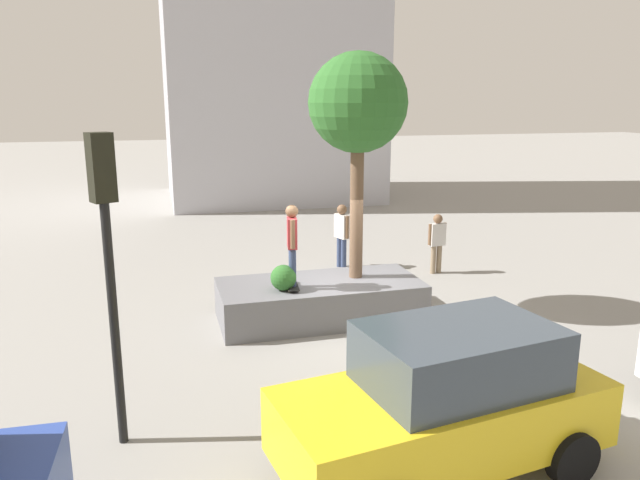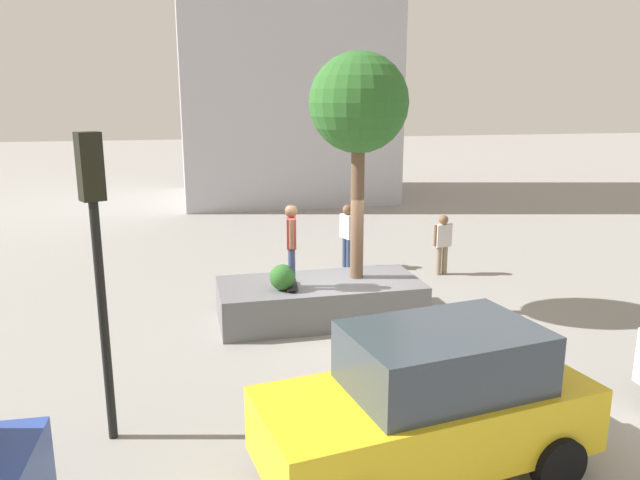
% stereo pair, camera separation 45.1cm
% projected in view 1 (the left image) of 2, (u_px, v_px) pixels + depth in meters
% --- Properties ---
extents(ground_plane, '(120.00, 120.00, 0.00)m').
position_uv_depth(ground_plane, '(342.00, 320.00, 12.63)').
color(ground_plane, gray).
extents(planter_ledge, '(4.21, 1.88, 0.81)m').
position_uv_depth(planter_ledge, '(320.00, 300.00, 12.65)').
color(planter_ledge, slate).
rests_on(planter_ledge, ground).
extents(plaza_tree, '(2.02, 2.02, 4.67)m').
position_uv_depth(plaza_tree, '(358.00, 106.00, 12.10)').
color(plaza_tree, brown).
rests_on(plaza_tree, planter_ledge).
extents(boxwood_shrub, '(0.52, 0.52, 0.52)m').
position_uv_depth(boxwood_shrub, '(283.00, 278.00, 11.96)').
color(boxwood_shrub, '#2D6628').
rests_on(boxwood_shrub, planter_ledge).
extents(skateboard, '(0.31, 0.82, 0.07)m').
position_uv_depth(skateboard, '(293.00, 285.00, 12.14)').
color(skateboard, black).
rests_on(skateboard, planter_ledge).
extents(skateboarder, '(0.26, 0.55, 1.63)m').
position_uv_depth(skateboarder, '(292.00, 239.00, 11.92)').
color(skateboarder, navy).
rests_on(skateboarder, skateboard).
extents(taxi_cab, '(4.27, 2.37, 1.89)m').
position_uv_depth(taxi_cab, '(447.00, 400.00, 7.31)').
color(taxi_cab, gold).
rests_on(taxi_cab, ground).
extents(traffic_light_corner, '(0.35, 0.37, 4.14)m').
position_uv_depth(traffic_light_corner, '(107.00, 237.00, 7.53)').
color(traffic_light_corner, black).
rests_on(traffic_light_corner, ground).
extents(pedestrian_crossing, '(0.54, 0.25, 1.60)m').
position_uv_depth(pedestrian_crossing, '(437.00, 239.00, 15.87)').
color(pedestrian_crossing, '#847056').
rests_on(pedestrian_crossing, ground).
extents(passerby_with_bag, '(0.33, 0.57, 1.76)m').
position_uv_depth(passerby_with_bag, '(342.00, 231.00, 16.38)').
color(passerby_with_bag, navy).
rests_on(passerby_with_bag, ground).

